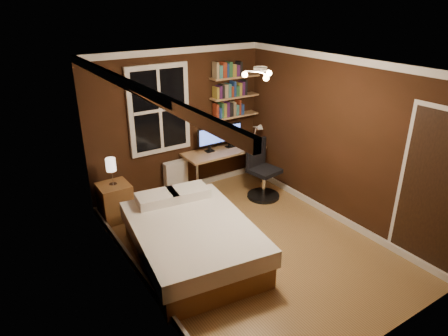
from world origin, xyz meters
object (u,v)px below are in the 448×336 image
monitor_right (230,135)px  office_chair (262,176)px  bedside_lamp (112,172)px  desk (224,153)px  desk_lamp (257,134)px  bed (192,240)px  monitor_left (210,140)px  nightstand (115,201)px  radiator (176,178)px

monitor_right → office_chair: bearing=-79.4°
bedside_lamp → desk: bedside_lamp is taller
desk → desk_lamp: size_ratio=3.42×
monitor_right → office_chair: 0.96m
monitor_right → desk_lamp: 0.50m
monitor_right → bed: bearing=-135.6°
bedside_lamp → monitor_left: (1.81, 0.12, 0.14)m
nightstand → monitor_left: (1.81, 0.12, 0.65)m
bed → monitor_right: size_ratio=4.60×
nightstand → monitor_left: monitor_left is taller
bedside_lamp → office_chair: 2.51m
desk_lamp → office_chair: desk_lamp is taller
monitor_left → monitor_right: size_ratio=1.00×
desk → bed: bearing=-133.8°
radiator → office_chair: office_chair is taller
bed → desk: (1.57, 1.64, 0.36)m
bed → office_chair: office_chair is taller
bedside_lamp → monitor_right: bearing=3.0°
bed → desk_lamp: (2.20, 1.50, 0.64)m
monitor_left → monitor_right: bearing=0.0°
bed → radiator: size_ratio=3.51×
desk → office_chair: (0.33, -0.70, -0.26)m
bed → monitor_left: monitor_left is taller
office_chair → bed: bearing=-163.3°
monitor_right → radiator: bearing=173.9°
nightstand → office_chair: size_ratio=0.57×
office_chair → nightstand: bearing=154.9°
bed → bedside_lamp: bearing=114.5°
bed → monitor_right: 2.53m
monitor_left → desk_lamp: monitor_left is taller
monitor_left → bedside_lamp: bearing=-176.3°
bedside_lamp → monitor_left: bearing=3.7°
bed → monitor_left: bearing=59.9°
radiator → monitor_right: (1.06, -0.11, 0.63)m
desk → office_chair: 0.82m
radiator → monitor_left: monitor_left is taller
desk_lamp → monitor_right: bearing=155.0°
office_chair → radiator: bearing=134.0°
bed → desk_lamp: size_ratio=4.94×
office_chair → monitor_right: bearing=91.1°
bedside_lamp → monitor_right: monitor_right is taller
desk → desk_lamp: desk_lamp is taller
bed → desk: desk is taller
nightstand → office_chair: 2.48m
bed → radiator: 1.95m
monitor_left → desk_lamp: size_ratio=1.07×
nightstand → bedside_lamp: (0.00, 0.00, 0.51)m
bed → desk: bearing=53.7°
nightstand → office_chair: office_chair is taller
radiator → monitor_right: monitor_right is taller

